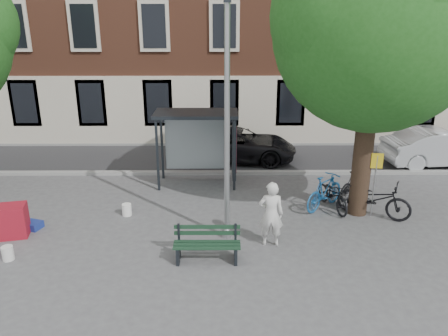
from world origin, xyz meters
name	(u,v)px	position (x,y,z in m)	size (l,w,h in m)	color
ground	(227,236)	(0.00, 0.00, 0.00)	(90.00, 90.00, 0.00)	#4C4C4F
road	(225,158)	(0.00, 7.00, 0.01)	(40.00, 4.00, 0.01)	#28282B
curb_near	(225,173)	(0.00, 5.00, 0.06)	(40.00, 0.25, 0.12)	gray
curb_far	(224,144)	(0.00, 9.00, 0.06)	(40.00, 0.25, 0.12)	gray
lamppost	(227,138)	(0.00, 0.00, 2.78)	(0.28, 0.35, 6.11)	#9EA0A3
tree_right	(380,19)	(4.01, 1.38, 5.62)	(5.76, 5.60, 8.20)	black
bus_shelter	(208,131)	(-0.61, 4.11, 1.92)	(2.85, 1.45, 2.62)	#1E2328
painter	(271,214)	(1.13, -0.44, 0.88)	(0.64, 0.42, 1.76)	silver
bench	(207,246)	(-0.50, -1.19, 0.39)	(1.64, 0.55, 0.84)	#1E2328
bike_a	(374,199)	(4.40, 1.28, 0.57)	(0.75, 2.15, 1.13)	black
bike_b	(325,192)	(3.06, 1.88, 0.55)	(0.52, 1.83, 1.10)	#1B5A99
bike_c	(333,195)	(3.31, 1.81, 0.47)	(0.62, 1.79, 0.94)	black
bike_d	(356,184)	(4.27, 2.68, 0.50)	(0.47, 1.67, 1.00)	black
car_dark	(238,144)	(0.54, 6.79, 0.67)	(2.22, 4.81, 1.34)	black
car_silver	(441,147)	(8.63, 6.00, 0.75)	(1.59, 4.55, 1.50)	#B4B8BC
red_stand	(10,221)	(-5.88, 0.07, 0.45)	(0.90, 0.60, 0.90)	maroon
blue_crate	(31,225)	(-5.53, 0.53, 0.10)	(0.55, 0.40, 0.20)	navy
bucket_a	(127,210)	(-3.00, 1.38, 0.18)	(0.28, 0.28, 0.36)	white
bucket_b	(8,253)	(-5.41, -1.16, 0.18)	(0.28, 0.28, 0.36)	silver
notice_sign	(376,171)	(4.35, 1.26, 1.45)	(0.34, 0.06, 1.98)	#9EA0A3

